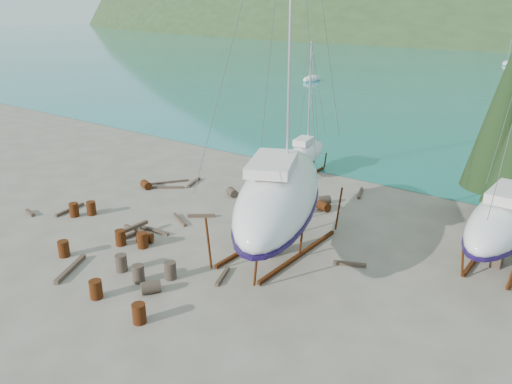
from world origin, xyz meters
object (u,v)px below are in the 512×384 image
Objects in this scene: large_sailboat_near at (279,193)px; large_sailboat_far at (507,217)px; worker at (271,211)px; small_sailboat_shore at (305,153)px.

large_sailboat_near is 11.49m from large_sailboat_far.
large_sailboat_near is at bearing -147.19° from worker.
large_sailboat_near is 4.42m from worker.
large_sailboat_near is 12.73× the size of worker.
small_sailboat_shore is (-5.99, 12.34, -1.66)m from large_sailboat_near.
large_sailboat_near is at bearing -147.59° from large_sailboat_far.
large_sailboat_far is 17.21m from small_sailboat_shore.
large_sailboat_far reaches higher than small_sailboat_shore.
small_sailboat_shore is at bearing 11.10° from worker.
worker is at bearing -80.09° from small_sailboat_shore.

